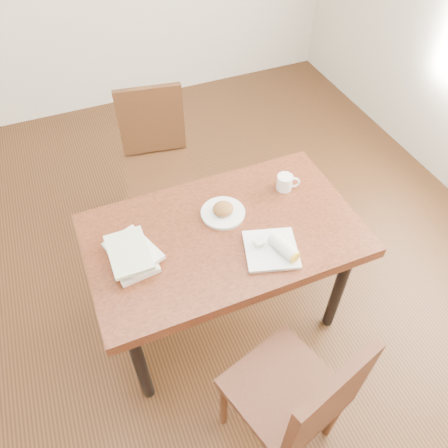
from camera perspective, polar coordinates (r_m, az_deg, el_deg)
name	(u,v)px	position (r m, az deg, el deg)	size (l,w,h in m)	color
ground	(224,314)	(2.66, 0.00, -11.67)	(4.00, 5.00, 0.01)	#472814
room_walls	(224,50)	(1.50, 0.00, 21.81)	(4.02, 5.02, 2.80)	beige
table	(224,243)	(2.11, 0.00, -2.44)	(1.28, 0.76, 0.75)	brown
chair_near	(300,398)	(1.88, 9.96, -21.48)	(0.52, 0.52, 0.95)	#4B2215
chair_far	(157,155)	(2.81, -8.75, 8.95)	(0.48, 0.48, 0.95)	#442613
plate_scone	(223,212)	(2.10, -0.14, 1.64)	(0.22, 0.22, 0.07)	white
coffee_mug	(285,182)	(2.24, 8.02, 5.44)	(0.12, 0.08, 0.08)	white
plate_burrito	(275,249)	(1.96, 6.65, -3.22)	(0.29, 0.29, 0.08)	white
book_stack	(131,254)	(1.96, -12.00, -3.84)	(0.24, 0.29, 0.07)	white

